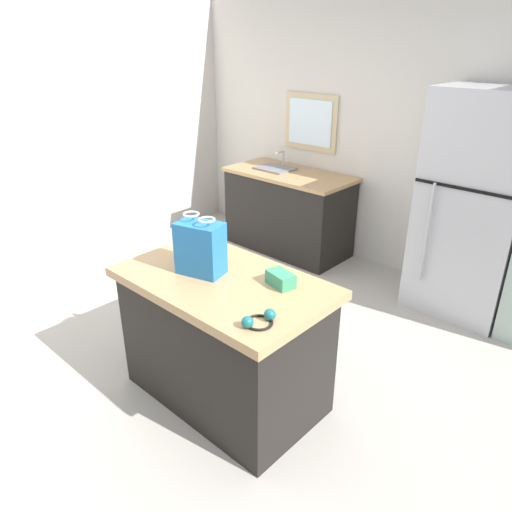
% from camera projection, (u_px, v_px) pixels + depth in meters
% --- Properties ---
extents(ground, '(6.54, 6.54, 0.00)m').
position_uv_depth(ground, '(225.00, 378.00, 3.44)').
color(ground, '#ADA89E').
extents(back_wall, '(5.45, 0.13, 2.76)m').
position_uv_depth(back_wall, '(410.00, 135.00, 4.54)').
color(back_wall, silver).
rests_on(back_wall, ground).
extents(left_wall, '(0.10, 5.02, 2.76)m').
position_uv_depth(left_wall, '(22.00, 135.00, 4.54)').
color(left_wall, silver).
rests_on(left_wall, ground).
extents(kitchen_island, '(1.33, 0.81, 0.89)m').
position_uv_depth(kitchen_island, '(225.00, 339.00, 3.10)').
color(kitchen_island, black).
rests_on(kitchen_island, ground).
extents(refrigerator, '(0.80, 0.67, 1.90)m').
position_uv_depth(refrigerator, '(474.00, 207.00, 3.95)').
color(refrigerator, '#B7B7BC').
rests_on(refrigerator, ground).
extents(sink_counter, '(1.41, 0.68, 1.08)m').
position_uv_depth(sink_counter, '(288.00, 211.00, 5.36)').
color(sink_counter, black).
rests_on(sink_counter, ground).
extents(shopping_bag, '(0.32, 0.24, 0.37)m').
position_uv_depth(shopping_bag, '(200.00, 248.00, 2.92)').
color(shopping_bag, '#236BAD').
rests_on(shopping_bag, kitchen_island).
extents(small_box, '(0.19, 0.14, 0.08)m').
position_uv_depth(small_box, '(281.00, 279.00, 2.82)').
color(small_box, '#388E66').
rests_on(small_box, kitchen_island).
extents(bottle, '(0.07, 0.07, 0.25)m').
position_uv_depth(bottle, '(179.00, 241.00, 3.16)').
color(bottle, white).
rests_on(bottle, kitchen_island).
extents(ear_defenders, '(0.18, 0.20, 0.06)m').
position_uv_depth(ear_defenders, '(259.00, 320.00, 2.45)').
color(ear_defenders, black).
rests_on(ear_defenders, kitchen_island).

